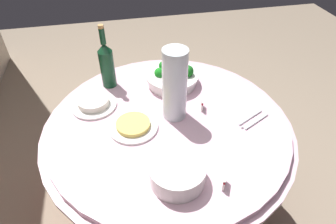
# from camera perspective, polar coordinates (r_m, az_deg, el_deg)

# --- Properties ---
(ground_plane) EXTENTS (6.00, 6.00, 0.00)m
(ground_plane) POSITION_cam_1_polar(r_m,az_deg,el_deg) (1.90, 0.00, -18.45)
(ground_plane) COLOR gray
(buffet_table) EXTENTS (1.16, 1.16, 0.74)m
(buffet_table) POSITION_cam_1_polar(r_m,az_deg,el_deg) (1.59, 0.00, -11.45)
(buffet_table) COLOR maroon
(buffet_table) RESTS_ON ground_plane
(broccoli_bowl) EXTENTS (0.28, 0.28, 0.11)m
(broccoli_bowl) POSITION_cam_1_polar(r_m,az_deg,el_deg) (1.52, 1.05, 7.04)
(broccoli_bowl) COLOR white
(broccoli_bowl) RESTS_ON buffet_table
(plate_stack) EXTENTS (0.21, 0.21, 0.08)m
(plate_stack) POSITION_cam_1_polar(r_m,az_deg,el_deg) (1.06, 1.85, -12.02)
(plate_stack) COLOR white
(plate_stack) RESTS_ON buffet_table
(wine_bottle) EXTENTS (0.07, 0.07, 0.34)m
(wine_bottle) POSITION_cam_1_polar(r_m,az_deg,el_deg) (1.50, -12.14, 9.39)
(wine_bottle) COLOR #103C21
(wine_bottle) RESTS_ON buffet_table
(decorative_fruit_vase) EXTENTS (0.11, 0.11, 0.34)m
(decorative_fruit_vase) POSITION_cam_1_polar(r_m,az_deg,el_deg) (1.26, 1.34, 4.62)
(decorative_fruit_vase) COLOR silver
(decorative_fruit_vase) RESTS_ON buffet_table
(serving_tongs) EXTENTS (0.11, 0.16, 0.01)m
(serving_tongs) POSITION_cam_1_polar(r_m,az_deg,el_deg) (1.37, 16.55, -1.63)
(serving_tongs) COLOR silver
(serving_tongs) RESTS_ON buffet_table
(food_plate_rice) EXTENTS (0.22, 0.22, 0.04)m
(food_plate_rice) POSITION_cam_1_polar(r_m,az_deg,el_deg) (1.43, -14.64, 1.74)
(food_plate_rice) COLOR white
(food_plate_rice) RESTS_ON buffet_table
(food_plate_noodles) EXTENTS (0.22, 0.22, 0.03)m
(food_plate_noodles) POSITION_cam_1_polar(r_m,az_deg,el_deg) (1.28, -6.96, -2.72)
(food_plate_noodles) COLOR white
(food_plate_noodles) RESTS_ON buffet_table
(label_placard_front) EXTENTS (0.05, 0.03, 0.05)m
(label_placard_front) POSITION_cam_1_polar(r_m,az_deg,el_deg) (1.07, 11.24, -13.28)
(label_placard_front) COLOR white
(label_placard_front) RESTS_ON buffet_table
(label_placard_mid) EXTENTS (0.05, 0.02, 0.05)m
(label_placard_mid) POSITION_cam_1_polar(r_m,az_deg,el_deg) (1.37, 6.85, 1.71)
(label_placard_mid) COLOR white
(label_placard_mid) RESTS_ON buffet_table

